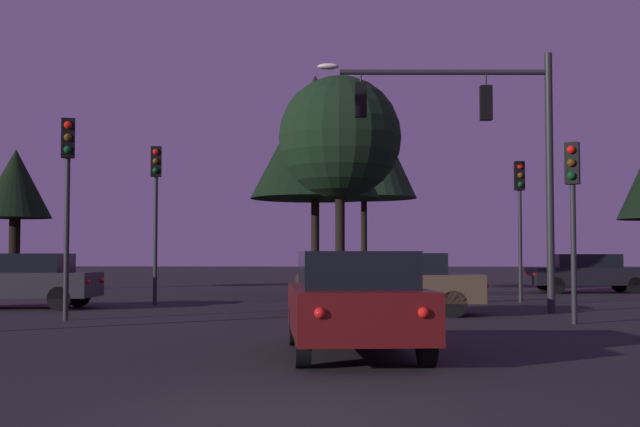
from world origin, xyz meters
name	(u,v)px	position (x,y,z in m)	size (l,w,h in m)	color
ground_plane	(335,295)	(0.00, 24.50, 0.00)	(168.00, 168.00, 0.00)	black
traffic_signal_mast_arm	(483,132)	(4.04, 14.48, 4.64)	(6.08, 0.53, 6.71)	#232326
traffic_light_corner_left	(573,194)	(5.40, 10.88, 2.78)	(0.37, 0.39, 3.90)	#232326
traffic_light_corner_right	(67,177)	(-5.82, 11.54, 3.24)	(0.35, 0.38, 4.59)	#232326
traffic_light_median	(156,193)	(-5.19, 17.63, 3.32)	(0.33, 0.37, 4.72)	#232326
traffic_light_far_side	(520,202)	(5.86, 19.09, 3.11)	(0.31, 0.35, 4.39)	#232326
car_nearside_lane	(354,301)	(0.69, 4.95, 0.80)	(2.25, 4.51, 1.52)	#4C0F0F
car_crossing_left	(23,280)	(-8.45, 15.81, 0.80)	(4.15, 1.93, 1.52)	#232328
car_crossing_right	(392,282)	(1.63, 13.63, 0.80)	(4.68, 2.00, 1.52)	#473828
car_far_lane	(588,273)	(9.89, 26.44, 0.80)	(4.77, 2.08, 1.52)	black
tree_behind_sign	(315,137)	(-0.79, 25.91, 6.12)	(5.10, 5.10, 8.58)	black
tree_left_far	(16,185)	(-13.64, 28.20, 4.46)	(3.05, 3.05, 6.00)	black
tree_right_cluster	(340,138)	(0.26, 20.25, 5.31)	(4.02, 4.02, 7.34)	black
tree_lot_edge	(364,141)	(1.22, 33.41, 6.95)	(5.05, 5.05, 9.71)	black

